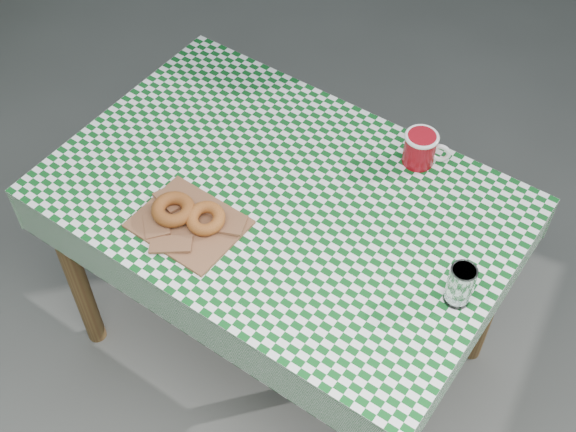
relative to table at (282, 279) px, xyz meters
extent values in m
plane|color=#4B4B46|center=(0.17, -0.05, -0.38)|extent=(60.00, 60.00, 0.00)
cube|color=brown|center=(0.00, 0.00, 0.00)|extent=(1.28, 0.94, 0.75)
cube|color=#0B4917|center=(0.00, 0.00, 0.38)|extent=(1.30, 0.96, 0.01)
cube|color=brown|center=(-0.16, -0.20, 0.39)|extent=(0.29, 0.25, 0.01)
torus|color=brown|center=(-0.20, -0.19, 0.41)|extent=(0.13, 0.13, 0.03)
torus|color=#A05521|center=(-0.12, -0.18, 0.41)|extent=(0.11, 0.11, 0.03)
cylinder|color=white|center=(0.52, -0.10, 0.44)|extent=(0.08, 0.08, 0.11)
camera|label=1|loc=(0.63, -1.16, 1.88)|focal=47.60mm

